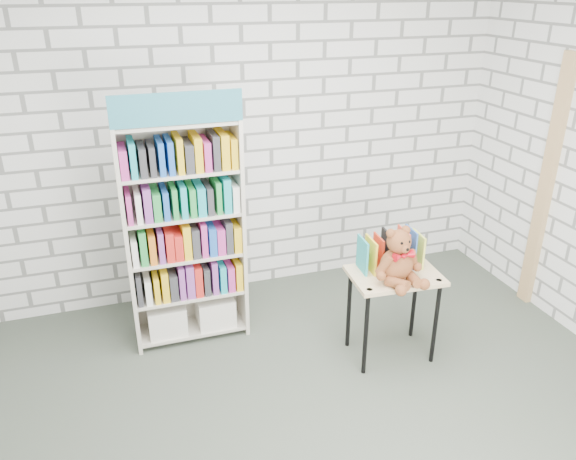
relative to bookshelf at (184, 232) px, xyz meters
name	(u,v)px	position (x,y,z in m)	size (l,w,h in m)	color
ground	(331,433)	(0.64, -1.36, -0.88)	(4.50, 4.50, 0.00)	#3F483C
room_shell	(342,156)	(0.64, -1.36, 0.91)	(4.52, 4.02, 2.81)	silver
bookshelf	(184,232)	(0.00, 0.00, 0.00)	(0.86, 0.33, 1.92)	beige
display_table	(394,285)	(1.36, -0.73, -0.30)	(0.66, 0.48, 0.68)	#DCB984
table_books	(390,251)	(1.37, -0.63, -0.07)	(0.45, 0.22, 0.26)	teal
teddy_bear	(399,261)	(1.32, -0.83, -0.04)	(0.36, 0.34, 0.39)	brown
door_trim	(546,187)	(2.86, -0.41, 0.17)	(0.05, 0.12, 2.10)	tan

